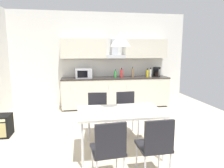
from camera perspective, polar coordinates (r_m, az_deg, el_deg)
ground_plane at (r=3.94m, az=-2.25°, el=-16.37°), size 7.30×8.07×0.02m
wall_back at (r=6.29m, az=-5.43°, el=6.87°), size 5.84×0.10×2.87m
kitchen_counter at (r=6.13m, az=1.10°, el=-2.34°), size 3.24×0.65×0.92m
backsplash_tile at (r=6.32m, az=0.63°, el=4.62°), size 3.22×0.02×0.53m
upper_wall_cabinets at (r=6.14m, az=0.90°, el=9.99°), size 3.22×0.40×0.57m
microwave at (r=5.94m, az=-8.07°, el=3.02°), size 0.48×0.35×0.28m
coffee_maker at (r=6.42m, az=12.51°, el=3.43°), size 0.18×0.19×0.30m
bottle_brown at (r=6.12m, az=5.89°, el=3.19°), size 0.06×0.06×0.32m
bottle_yellow at (r=6.30m, az=10.08°, el=3.03°), size 0.08×0.08×0.26m
bottle_red at (r=6.12m, az=2.75°, el=3.12°), size 0.08×0.08×0.29m
bottle_green at (r=6.05m, az=1.00°, el=2.87°), size 0.06×0.06×0.24m
bottle_white at (r=6.35m, az=10.89°, el=3.16°), size 0.07×0.07×0.28m
dining_table at (r=3.29m, az=2.28°, el=-8.41°), size 1.36×0.82×0.74m
chair_near_left at (r=2.58m, az=-0.89°, el=-17.47°), size 0.43×0.43×0.87m
chair_far_left at (r=4.04m, az=-4.17°, el=-7.46°), size 0.44×0.44×0.87m
chair_near_right at (r=2.72m, az=12.38°, el=-16.16°), size 0.41×0.41×0.87m
chair_far_right at (r=4.13m, az=4.19°, el=-7.07°), size 0.42×0.42×0.87m
pendant_lamp at (r=3.14m, az=2.42°, el=12.60°), size 0.32×0.32×0.22m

